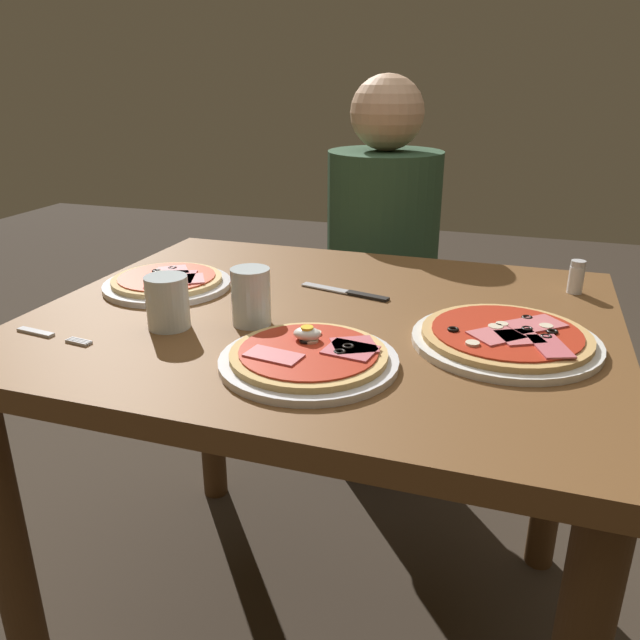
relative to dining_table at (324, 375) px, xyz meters
name	(u,v)px	position (x,y,z in m)	size (l,w,h in m)	color
ground_plane	(324,625)	(0.00, 0.00, -0.64)	(8.00, 8.00, 0.00)	#382D23
dining_table	(324,375)	(0.00, 0.00, 0.00)	(1.05, 0.86, 0.76)	brown
pizza_foreground	(309,357)	(0.05, -0.22, 0.14)	(0.27, 0.27, 0.05)	white
pizza_across_left	(506,338)	(0.33, -0.05, 0.14)	(0.30, 0.30, 0.03)	white
pizza_across_right	(168,282)	(-0.35, 0.04, 0.14)	(0.26, 0.26, 0.03)	white
water_glass_near	(168,306)	(-0.24, -0.15, 0.17)	(0.07, 0.07, 0.09)	silver
water_glass_far	(251,300)	(-0.11, -0.09, 0.17)	(0.07, 0.07, 0.10)	silver
fork	(48,335)	(-0.41, -0.25, 0.13)	(0.16, 0.03, 0.00)	silver
knife	(350,293)	(0.02, 0.12, 0.13)	(0.19, 0.06, 0.01)	silver
salt_shaker	(576,277)	(0.44, 0.27, 0.16)	(0.03, 0.03, 0.07)	white
diner_person	(381,295)	(-0.05, 0.71, -0.08)	(0.32, 0.32, 1.18)	black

